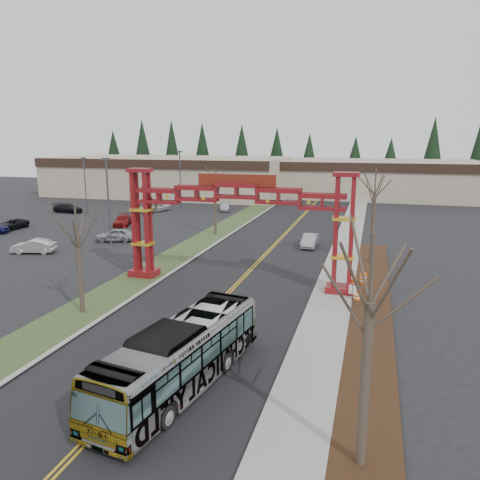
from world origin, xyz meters
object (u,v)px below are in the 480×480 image
(parked_car_near_c, at_px, (10,224))
(parked_car_mid_a, at_px, (123,220))
(gateway_arch, at_px, (237,209))
(bare_tree_right_far, at_px, (375,193))
(silver_sedan, at_px, (310,241))
(parked_car_near_a, at_px, (116,235))
(light_pole_far, at_px, (180,175))
(barrel_north, at_px, (363,279))
(street_sign, at_px, (352,294))
(bare_tree_median_near, at_px, (77,236))
(parked_car_far_a, at_px, (225,207))
(bare_tree_median_mid, at_px, (148,212))
(light_pole_mid, at_px, (85,181))
(parked_car_far_c, at_px, (68,208))
(barrel_mid, at_px, (353,285))
(light_pole_near, at_px, (108,195))
(retail_building_east, at_px, (375,178))
(transit_bus, at_px, (181,356))
(bare_tree_right_near, at_px, (370,304))
(barrel_south, at_px, (357,295))
(retail_building_west, at_px, (170,176))
(parked_car_near_b, at_px, (34,246))
(bare_tree_median_far, at_px, (215,187))
(parked_car_far_b, at_px, (157,207))

(parked_car_near_c, relative_size, parked_car_mid_a, 1.00)
(gateway_arch, relative_size, bare_tree_right_far, 2.11)
(silver_sedan, xyz_separation_m, parked_car_near_a, (-21.02, -3.25, 0.07))
(light_pole_far, distance_m, barrel_north, 46.27)
(street_sign, bearing_deg, bare_tree_median_near, -166.54)
(bare_tree_median_near, bearing_deg, parked_car_far_a, 95.80)
(parked_car_near_a, bearing_deg, light_pole_far, 171.73)
(silver_sedan, xyz_separation_m, bare_tree_right_far, (6.26, -5.01, 5.73))
(bare_tree_median_near, distance_m, bare_tree_median_mid, 9.73)
(parked_car_far_a, bearing_deg, light_pole_mid, -174.27)
(parked_car_mid_a, height_order, bare_tree_median_near, bare_tree_median_near)
(street_sign, bearing_deg, parked_car_far_c, 143.94)
(parked_car_far_a, bearing_deg, bare_tree_median_near, -101.37)
(bare_tree_right_far, relative_size, barrel_mid, 9.42)
(bare_tree_median_mid, xyz_separation_m, light_pole_near, (-8.99, 8.61, 0.12))
(parked_car_far_c, relative_size, barrel_mid, 5.21)
(retail_building_east, height_order, parked_car_far_c, retail_building_east)
(transit_bus, height_order, parked_car_far_a, transit_bus)
(parked_car_near_c, distance_m, light_pole_far, 27.35)
(parked_car_near_c, relative_size, bare_tree_right_near, 0.56)
(bare_tree_median_near, height_order, barrel_south, bare_tree_median_near)
(parked_car_near_a, xyz_separation_m, bare_tree_median_mid, (9.28, -10.25, 4.47))
(parked_car_near_a, relative_size, bare_tree_median_mid, 0.60)
(bare_tree_right_near, distance_m, light_pole_mid, 62.55)
(street_sign, height_order, barrel_south, street_sign)
(bare_tree_right_near, relative_size, barrel_north, 8.76)
(light_pole_far, bearing_deg, parked_car_mid_a, -93.03)
(silver_sedan, xyz_separation_m, parked_car_mid_a, (-25.30, 5.64, -0.00))
(retail_building_east, bearing_deg, retail_building_west, -168.69)
(parked_car_near_c, relative_size, bare_tree_median_mid, 0.64)
(parked_car_near_b, height_order, bare_tree_median_near, bare_tree_median_near)
(barrel_mid, bearing_deg, retail_building_east, 88.92)
(parked_car_mid_a, height_order, light_pole_near, light_pole_near)
(retail_building_west, height_order, barrel_north, retail_building_west)
(bare_tree_median_far, bearing_deg, parked_car_far_a, 104.34)
(barrel_north, bearing_deg, bare_tree_median_near, -147.08)
(barrel_south, bearing_deg, light_pole_far, 127.54)
(bare_tree_median_near, xyz_separation_m, light_pole_mid, (-23.95, 36.33, -0.30))
(parked_car_far_b, bearing_deg, bare_tree_median_far, -27.44)
(parked_car_far_c, xyz_separation_m, light_pole_far, (14.63, 9.80, 4.65))
(bare_tree_median_far, bearing_deg, barrel_south, -48.73)
(light_pole_near, bearing_deg, silver_sedan, 13.29)
(parked_car_near_c, bearing_deg, bare_tree_right_far, -3.47)
(street_sign, height_order, barrel_north, street_sign)
(light_pole_far, relative_size, barrel_south, 10.40)
(retail_building_east, bearing_deg, barrel_north, -90.47)
(parked_car_near_b, distance_m, bare_tree_right_near, 40.01)
(parked_car_far_c, xyz_separation_m, barrel_north, (44.79, -24.96, -0.22))
(light_pole_mid, height_order, barrel_south, light_pole_mid)
(parked_car_far_a, bearing_deg, barrel_south, -76.94)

